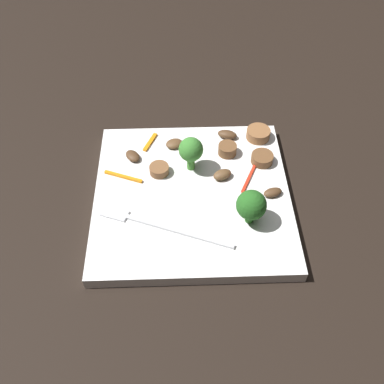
% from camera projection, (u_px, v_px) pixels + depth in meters
% --- Properties ---
extents(ground_plane, '(1.40, 1.40, 0.00)m').
position_uv_depth(ground_plane, '(192.00, 200.00, 0.62)').
color(ground_plane, black).
extents(plate, '(0.27, 0.27, 0.02)m').
position_uv_depth(plate, '(192.00, 196.00, 0.62)').
color(plate, white).
rests_on(plate, ground_plane).
extents(fork, '(0.17, 0.08, 0.00)m').
position_uv_depth(fork, '(156.00, 225.00, 0.57)').
color(fork, silver).
rests_on(fork, plate).
extents(broccoli_floret_0, '(0.04, 0.04, 0.05)m').
position_uv_depth(broccoli_floret_0, '(251.00, 205.00, 0.55)').
color(broccoli_floret_0, '#296420').
rests_on(broccoli_floret_0, plate).
extents(broccoli_floret_1, '(0.03, 0.03, 0.05)m').
position_uv_depth(broccoli_floret_1, '(194.00, 150.00, 0.61)').
color(broccoli_floret_1, '#408630').
rests_on(broccoli_floret_1, plate).
extents(sausage_slice_0, '(0.04, 0.04, 0.01)m').
position_uv_depth(sausage_slice_0, '(159.00, 170.00, 0.63)').
color(sausage_slice_0, brown).
rests_on(sausage_slice_0, plate).
extents(sausage_slice_1, '(0.04, 0.04, 0.02)m').
position_uv_depth(sausage_slice_1, '(258.00, 134.00, 0.67)').
color(sausage_slice_1, brown).
rests_on(sausage_slice_1, plate).
extents(sausage_slice_2, '(0.04, 0.04, 0.02)m').
position_uv_depth(sausage_slice_2, '(227.00, 149.00, 0.65)').
color(sausage_slice_2, brown).
rests_on(sausage_slice_2, plate).
extents(sausage_slice_3, '(0.05, 0.05, 0.01)m').
position_uv_depth(sausage_slice_3, '(262.00, 158.00, 0.64)').
color(sausage_slice_3, brown).
rests_on(sausage_slice_3, plate).
extents(mushroom_0, '(0.03, 0.03, 0.01)m').
position_uv_depth(mushroom_0, '(222.00, 175.00, 0.62)').
color(mushroom_0, brown).
rests_on(mushroom_0, plate).
extents(mushroom_1, '(0.03, 0.03, 0.01)m').
position_uv_depth(mushroom_1, '(133.00, 156.00, 0.65)').
color(mushroom_1, '#4C331E').
rests_on(mushroom_1, plate).
extents(mushroom_2, '(0.03, 0.02, 0.01)m').
position_uv_depth(mushroom_2, '(227.00, 135.00, 0.68)').
color(mushroom_2, '#4C331E').
rests_on(mushroom_2, plate).
extents(mushroom_3, '(0.03, 0.03, 0.01)m').
position_uv_depth(mushroom_3, '(174.00, 144.00, 0.66)').
color(mushroom_3, brown).
rests_on(mushroom_3, plate).
extents(mushroom_4, '(0.03, 0.02, 0.01)m').
position_uv_depth(mushroom_4, '(273.00, 192.00, 0.60)').
color(mushroom_4, '#4C331E').
rests_on(mushroom_4, plate).
extents(pepper_strip_0, '(0.02, 0.04, 0.00)m').
position_uv_depth(pepper_strip_0, '(150.00, 142.00, 0.67)').
color(pepper_strip_0, orange).
rests_on(pepper_strip_0, plate).
extents(pepper_strip_1, '(0.05, 0.02, 0.00)m').
position_uv_depth(pepper_strip_1, '(123.00, 177.00, 0.62)').
color(pepper_strip_1, orange).
rests_on(pepper_strip_1, plate).
extents(pepper_strip_2, '(0.03, 0.06, 0.00)m').
position_uv_depth(pepper_strip_2, '(249.00, 178.00, 0.62)').
color(pepper_strip_2, red).
rests_on(pepper_strip_2, plate).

